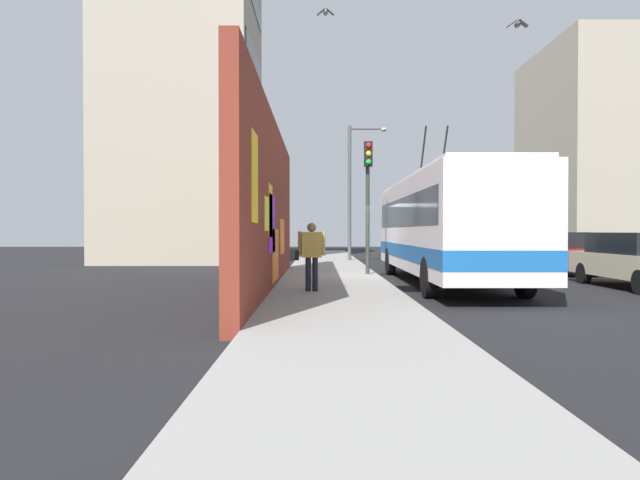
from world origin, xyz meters
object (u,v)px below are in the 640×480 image
at_px(parked_car_dark_gray, 507,248).
at_px(traffic_light, 368,185).
at_px(parked_car_black, 472,245).
at_px(street_lamp, 354,183).
at_px(parked_car_champagne, 639,259).
at_px(pedestrian_near_wall, 311,251).
at_px(city_bus, 444,225).
at_px(parked_car_red, 553,251).

relative_size(parked_car_dark_gray, traffic_light, 0.91).
bearing_deg(parked_car_black, street_lamp, 121.96).
xyz_separation_m(parked_car_champagne, pedestrian_near_wall, (-2.06, 9.21, 0.29)).
height_order(city_bus, parked_car_black, city_bus).
height_order(pedestrian_near_wall, traffic_light, traffic_light).
relative_size(city_bus, parked_car_red, 2.38).
xyz_separation_m(parked_car_red, pedestrian_near_wall, (-7.94, 9.21, 0.29)).
height_order(parked_car_champagne, parked_car_dark_gray, same).
bearing_deg(parked_car_red, parked_car_champagne, -180.00).
relative_size(parked_car_black, street_lamp, 0.62).
bearing_deg(parked_car_black, pedestrian_near_wall, 154.67).
xyz_separation_m(city_bus, street_lamp, (11.49, 2.03, 2.26)).
bearing_deg(parked_car_red, parked_car_dark_gray, 0.00).
bearing_deg(street_lamp, parked_car_black, -58.04).
relative_size(parked_car_red, parked_car_black, 1.14).
bearing_deg(parked_car_dark_gray, traffic_light, 136.53).
bearing_deg(parked_car_champagne, city_bus, 74.91).
relative_size(parked_car_red, street_lamp, 0.71).
xyz_separation_m(parked_car_black, traffic_light, (-14.04, 7.35, 2.34)).
height_order(city_bus, traffic_light, city_bus).
distance_m(parked_car_dark_gray, parked_car_black, 6.28).
relative_size(traffic_light, street_lamp, 0.66).
bearing_deg(city_bus, parked_car_champagne, -105.09).
xyz_separation_m(parked_car_dark_gray, street_lamp, (1.77, 7.23, 3.24)).
bearing_deg(pedestrian_near_wall, parked_car_dark_gray, -34.96).
bearing_deg(parked_car_red, city_bus, 130.77).
bearing_deg(city_bus, street_lamp, 10.02).
height_order(parked_car_dark_gray, traffic_light, traffic_light).
relative_size(parked_car_champagne, parked_car_black, 1.13).
bearing_deg(street_lamp, traffic_light, 179.28).
bearing_deg(traffic_light, city_bus, -132.40).
bearing_deg(pedestrian_near_wall, parked_car_red, -49.23).
bearing_deg(parked_car_dark_gray, parked_car_black, 0.00).
height_order(parked_car_champagne, parked_car_red, same).
relative_size(city_bus, parked_car_dark_gray, 2.79).
distance_m(parked_car_dark_gray, pedestrian_near_wall, 16.08).
height_order(parked_car_red, parked_car_black, same).
xyz_separation_m(parked_car_champagne, street_lamp, (12.89, 7.23, 3.24)).
distance_m(parked_car_champagne, parked_car_dark_gray, 11.12).
bearing_deg(parked_car_black, traffic_light, 152.36).
bearing_deg(street_lamp, parked_car_champagne, -150.71).
distance_m(city_bus, traffic_light, 3.21).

